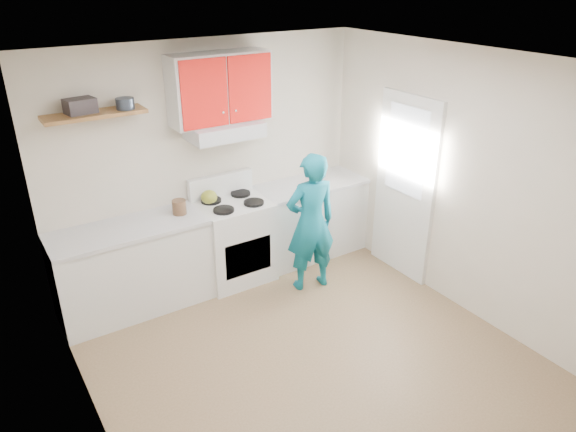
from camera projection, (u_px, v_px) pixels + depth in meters
floor at (307, 355)px, 4.88m from camera, size 3.80×3.80×0.00m
ceiling at (312, 63)px, 3.78m from camera, size 3.60×3.80×0.04m
back_wall at (209, 163)px, 5.78m from camera, size 3.60×0.04×2.60m
front_wall at (510, 357)px, 2.89m from camera, size 3.60×0.04×2.60m
left_wall at (81, 294)px, 3.45m from camera, size 0.04×3.80×2.60m
right_wall at (460, 183)px, 5.22m from camera, size 0.04×3.80×2.60m
door at (405, 188)px, 5.86m from camera, size 0.05×0.85×2.05m
door_glass at (406, 151)px, 5.66m from camera, size 0.01×0.55×0.95m
counter_left at (133, 269)px, 5.40m from camera, size 1.52×0.60×0.90m
counter_right at (309, 219)px, 6.47m from camera, size 1.32×0.60×0.90m
stove at (234, 241)px, 5.94m from camera, size 0.76×0.65×0.92m
range_hood at (224, 130)px, 5.49m from camera, size 0.76×0.44×0.15m
upper_cabinets at (220, 88)px, 5.36m from camera, size 1.02×0.33×0.70m
shelf at (94, 114)px, 4.79m from camera, size 0.90×0.30×0.04m
books at (80, 106)px, 4.73m from camera, size 0.28×0.22×0.13m
tin at (125, 104)px, 4.88m from camera, size 0.22×0.22×0.10m
kettle at (209, 197)px, 5.69m from camera, size 0.19×0.19×0.15m
crock at (179, 208)px, 5.45m from camera, size 0.16×0.16×0.17m
cutting_board at (298, 186)px, 6.23m from camera, size 0.30×0.24×0.02m
silicone_mat at (330, 181)px, 6.38m from camera, size 0.36×0.33×0.01m
person at (311, 223)px, 5.63m from camera, size 0.61×0.46×1.54m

